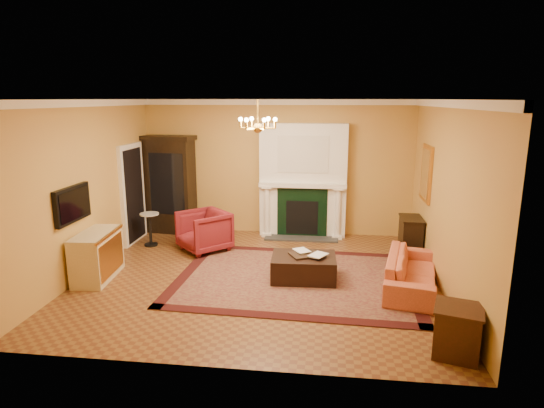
% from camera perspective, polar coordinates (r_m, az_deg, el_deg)
% --- Properties ---
extents(floor, '(6.00, 5.50, 0.02)m').
position_cam_1_polar(floor, '(7.97, -1.67, -9.20)').
color(floor, brown).
rests_on(floor, ground).
extents(ceiling, '(6.00, 5.50, 0.02)m').
position_cam_1_polar(ceiling, '(7.38, -1.82, 13.06)').
color(ceiling, white).
rests_on(ceiling, wall_back).
extents(wall_back, '(6.00, 0.02, 3.00)m').
position_cam_1_polar(wall_back, '(10.23, 0.62, 4.58)').
color(wall_back, '#C48E46').
rests_on(wall_back, floor).
extents(wall_front, '(6.00, 0.02, 3.00)m').
position_cam_1_polar(wall_front, '(4.91, -6.66, -4.96)').
color(wall_front, '#C48E46').
rests_on(wall_front, floor).
extents(wall_left, '(0.02, 5.50, 3.00)m').
position_cam_1_polar(wall_left, '(8.52, -22.19, 1.88)').
color(wall_left, '#C48E46').
rests_on(wall_left, floor).
extents(wall_right, '(0.02, 5.50, 3.00)m').
position_cam_1_polar(wall_right, '(7.68, 21.05, 0.84)').
color(wall_right, '#C48E46').
rests_on(wall_right, floor).
extents(fireplace, '(1.90, 0.70, 2.50)m').
position_cam_1_polar(fireplace, '(10.04, 3.90, 2.63)').
color(fireplace, white).
rests_on(fireplace, wall_back).
extents(crown_molding, '(6.00, 5.50, 0.12)m').
position_cam_1_polar(crown_molding, '(8.33, -0.79, 12.58)').
color(crown_molding, white).
rests_on(crown_molding, ceiling).
extents(doorway, '(0.08, 1.05, 2.10)m').
position_cam_1_polar(doorway, '(10.07, -17.05, 1.24)').
color(doorway, white).
rests_on(doorway, wall_left).
extents(tv_panel, '(0.09, 0.95, 0.58)m').
position_cam_1_polar(tv_panel, '(8.01, -23.75, -0.02)').
color(tv_panel, black).
rests_on(tv_panel, wall_left).
extents(gilt_mirror, '(0.06, 0.76, 1.05)m').
position_cam_1_polar(gilt_mirror, '(8.99, 18.78, 3.67)').
color(gilt_mirror, gold).
rests_on(gilt_mirror, wall_right).
extents(chandelier, '(0.63, 0.55, 0.53)m').
position_cam_1_polar(chandelier, '(7.39, -1.80, 9.94)').
color(chandelier, gold).
rests_on(chandelier, ceiling).
extents(oriental_rug, '(4.16, 3.19, 0.02)m').
position_cam_1_polar(oriental_rug, '(7.89, 3.02, -9.31)').
color(oriental_rug, '#490F19').
rests_on(oriental_rug, floor).
extents(china_cabinet, '(1.11, 0.62, 2.12)m').
position_cam_1_polar(china_cabinet, '(10.58, -12.59, 2.13)').
color(china_cabinet, black).
rests_on(china_cabinet, floor).
extents(wingback_armchair, '(1.20, 1.20, 0.90)m').
position_cam_1_polar(wingback_armchair, '(9.25, -8.54, -3.14)').
color(wingback_armchair, maroon).
rests_on(wingback_armchair, floor).
extents(pedestal_table, '(0.39, 0.39, 0.70)m').
position_cam_1_polar(pedestal_table, '(9.81, -15.05, -2.79)').
color(pedestal_table, black).
rests_on(pedestal_table, floor).
extents(commode, '(0.61, 1.13, 0.81)m').
position_cam_1_polar(commode, '(8.33, -21.11, -6.06)').
color(commode, beige).
rests_on(commode, floor).
extents(coral_sofa, '(0.93, 1.99, 0.75)m').
position_cam_1_polar(coral_sofa, '(7.74, 17.14, -7.45)').
color(coral_sofa, '#DB6345').
rests_on(coral_sofa, floor).
extents(end_table, '(0.63, 0.63, 0.59)m').
position_cam_1_polar(end_table, '(6.05, 22.19, -14.69)').
color(end_table, '#37180F').
rests_on(end_table, floor).
extents(console_table, '(0.39, 0.66, 0.73)m').
position_cam_1_polar(console_table, '(9.32, 16.96, -3.99)').
color(console_table, black).
rests_on(console_table, floor).
extents(leather_ottoman, '(1.11, 0.83, 0.40)m').
position_cam_1_polar(leather_ottoman, '(7.81, 3.99, -7.92)').
color(leather_ottoman, black).
rests_on(leather_ottoman, oriental_rug).
extents(ottoman_tray, '(0.60, 0.55, 0.03)m').
position_cam_1_polar(ottoman_tray, '(7.77, 4.16, -6.36)').
color(ottoman_tray, black).
rests_on(ottoman_tray, leather_ottoman).
extents(book_a, '(0.20, 0.14, 0.29)m').
position_cam_1_polar(book_a, '(7.77, 3.07, -5.06)').
color(book_a, gray).
rests_on(book_a, ottoman_tray).
extents(book_b, '(0.22, 0.14, 0.32)m').
position_cam_1_polar(book_b, '(7.69, 5.09, -5.18)').
color(book_b, gray).
rests_on(book_b, ottoman_tray).
extents(topiary_left, '(0.16, 0.16, 0.42)m').
position_cam_1_polar(topiary_left, '(10.01, 0.20, 4.18)').
color(topiary_left, tan).
rests_on(topiary_left, fireplace).
extents(topiary_right, '(0.16, 0.16, 0.44)m').
position_cam_1_polar(topiary_right, '(9.94, 7.70, 4.04)').
color(topiary_right, tan).
rests_on(topiary_right, fireplace).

